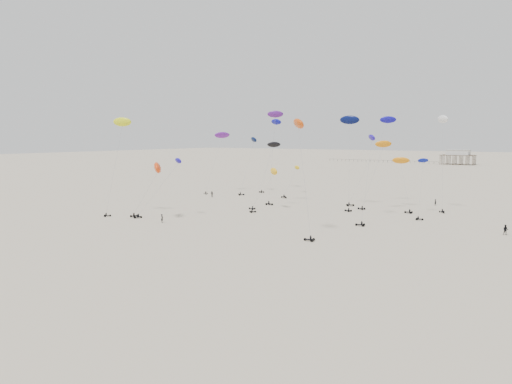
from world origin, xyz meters
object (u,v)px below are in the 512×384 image
Objects in this scene: rig_0 at (443,135)px; spectator_0 at (162,223)px; rig_9 at (378,159)px; pavilion_main at (458,158)px.

spectator_0 is (-46.12, -52.62, -18.87)m from rig_0.
rig_0 is 17.07m from rig_9.
spectator_0 is at bearing -91.81° from pavilion_main.
rig_0 is at bearing -49.46° from rig_9.
rig_0 reaches higher than pavilion_main.
pavilion_main is at bearing -41.19° from spectator_0.
rig_9 reaches higher than spectator_0.
rig_0 is 1.35× the size of rig_9.
rig_0 is (37.56, -218.16, 14.65)m from pavilion_main.
pavilion_main is 221.85m from rig_0.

